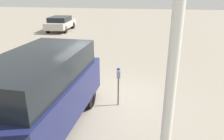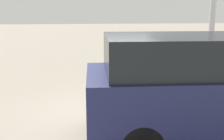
{
  "view_description": "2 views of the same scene",
  "coord_description": "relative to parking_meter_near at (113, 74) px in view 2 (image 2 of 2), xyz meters",
  "views": [
    {
      "loc": [
        6.78,
        1.52,
        3.67
      ],
      "look_at": [
        0.6,
        0.4,
        1.36
      ],
      "focal_mm": 35.0,
      "sensor_mm": 36.0,
      "label": 1
    },
    {
      "loc": [
        -0.43,
        -6.46,
        2.66
      ],
      "look_at": [
        0.33,
        1.02,
        0.98
      ],
      "focal_mm": 45.0,
      "sensor_mm": 36.0,
      "label": 2
    }
  ],
  "objects": [
    {
      "name": "parked_van",
      "position": [
        1.73,
        -1.86,
        0.18
      ],
      "size": [
        4.95,
        2.16,
        2.14
      ],
      "rotation": [
        0.0,
        0.0,
        -0.03
      ],
      "color": "navy",
      "rests_on": "ground"
    },
    {
      "name": "lamp_post",
      "position": [
        3.19,
        1.32,
        1.2
      ],
      "size": [
        0.44,
        0.44,
        6.08
      ],
      "color": "beige",
      "rests_on": "ground"
    },
    {
      "name": "parking_meter_near",
      "position": [
        0.0,
        0.0,
        0.0
      ],
      "size": [
        0.22,
        0.15,
        1.34
      ],
      "rotation": [
        0.0,
        0.0,
        0.19
      ],
      "color": "#4C4C4C",
      "rests_on": "ground"
    },
    {
      "name": "ground_plane",
      "position": [
        -0.3,
        -0.55,
        -0.99
      ],
      "size": [
        80.0,
        80.0,
        0.0
      ],
      "primitive_type": "plane",
      "color": "gray"
    }
  ]
}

